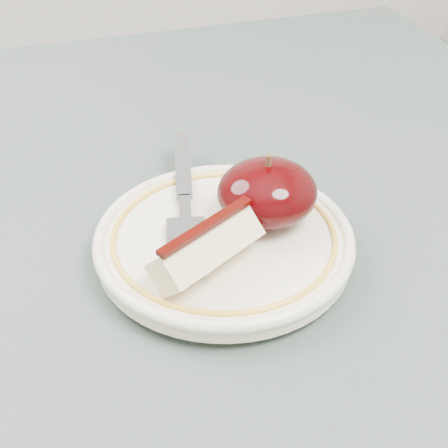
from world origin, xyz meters
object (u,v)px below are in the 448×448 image
object	(u,v)px
table	(146,356)
apple_half	(267,192)
plate	(224,240)
fork	(184,198)

from	to	relation	value
table	apple_half	bearing A→B (deg)	4.75
plate	fork	distance (m)	0.05
table	plate	bearing A→B (deg)	-2.07
table	fork	size ratio (longest dim) A/B	4.89
table	fork	distance (m)	0.13
apple_half	fork	world-z (taller)	apple_half
fork	table	bearing A→B (deg)	146.22
table	apple_half	size ratio (longest dim) A/B	12.65
fork	plate	bearing A→B (deg)	-147.10
plate	apple_half	bearing A→B (deg)	16.48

